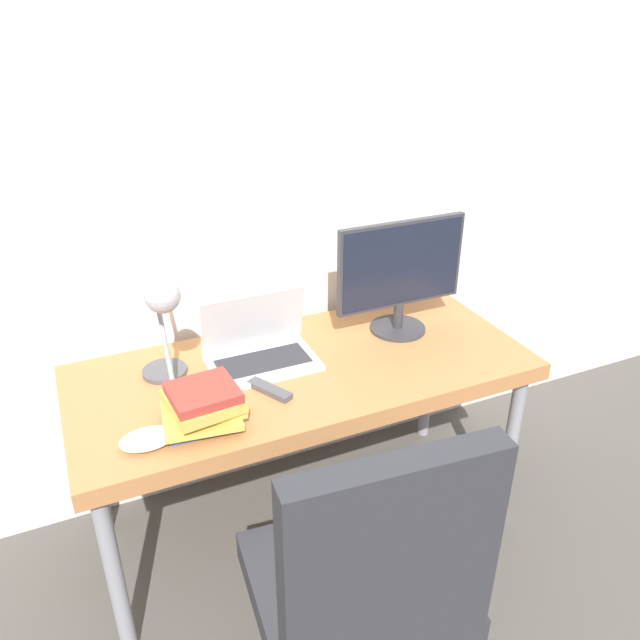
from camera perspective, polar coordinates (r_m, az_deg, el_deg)
ground_plane at (r=2.36m, az=2.15°, el=-23.05°), size 12.00×12.00×0.00m
wall_back at (r=2.25m, az=-5.82°, el=13.97°), size 8.00×0.05×2.60m
desk at (r=2.16m, az=-1.51°, el=-5.59°), size 1.55×0.68×0.71m
laptop at (r=2.13m, az=-5.53°, el=-2.68°), size 0.36×0.23×0.24m
monitor at (r=2.27m, az=7.39°, el=4.34°), size 0.50×0.21×0.42m
desk_lamp at (r=1.91m, az=-14.16°, el=0.35°), size 0.15×0.28×0.41m
office_chair at (r=1.63m, az=4.38°, el=-22.76°), size 0.56×0.54×1.03m
book_stack at (r=1.85m, az=-10.61°, el=-7.75°), size 0.25×0.22×0.13m
tv_remote at (r=1.99m, az=-4.63°, el=-6.38°), size 0.11×0.16×0.02m
game_controller at (r=1.83m, az=-15.52°, el=-10.44°), size 0.15×0.10×0.04m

